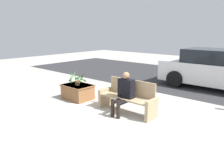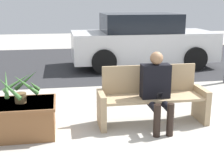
{
  "view_description": "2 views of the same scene",
  "coord_description": "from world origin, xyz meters",
  "views": [
    {
      "loc": [
        3.31,
        -4.35,
        2.26
      ],
      "look_at": [
        -1.16,
        0.75,
        0.6
      ],
      "focal_mm": 35.0,
      "sensor_mm": 36.0,
      "label": 1
    },
    {
      "loc": [
        -1.66,
        -4.2,
        1.92
      ],
      "look_at": [
        -0.89,
        0.41,
        0.66
      ],
      "focal_mm": 50.0,
      "sensor_mm": 36.0,
      "label": 2
    }
  ],
  "objects": [
    {
      "name": "planter_box",
      "position": [
        -2.25,
        0.23,
        0.27
      ],
      "size": [
        0.99,
        0.76,
        0.49
      ],
      "color": "brown",
      "rests_on": "ground_plane"
    },
    {
      "name": "potted_plant",
      "position": [
        -2.25,
        0.24,
        0.72
      ],
      "size": [
        0.59,
        0.61,
        0.48
      ],
      "color": "brown",
      "rests_on": "planter_box"
    },
    {
      "name": "ground_plane",
      "position": [
        0.0,
        0.0,
        0.0
      ],
      "size": [
        30.0,
        30.0,
        0.0
      ],
      "primitive_type": "plane",
      "color": "#ADA89E"
    },
    {
      "name": "person_seated",
      "position": [
        -0.23,
        0.19,
        0.64
      ],
      "size": [
        0.44,
        0.62,
        1.18
      ],
      "color": "black",
      "rests_on": "ground_plane"
    },
    {
      "name": "parked_car",
      "position": [
        0.76,
        4.81,
        0.77
      ],
      "size": [
        4.17,
        1.98,
        1.56
      ],
      "color": "silver",
      "rests_on": "ground_plane"
    },
    {
      "name": "road_surface",
      "position": [
        0.0,
        5.72,
        0.0
      ],
      "size": [
        20.0,
        6.0,
        0.01
      ],
      "primitive_type": "cube",
      "color": "#2D2D30",
      "rests_on": "ground_plane"
    },
    {
      "name": "bench",
      "position": [
        -0.24,
        0.39,
        0.42
      ],
      "size": [
        1.73,
        0.53,
        0.91
      ],
      "color": "tan",
      "rests_on": "ground_plane"
    }
  ]
}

